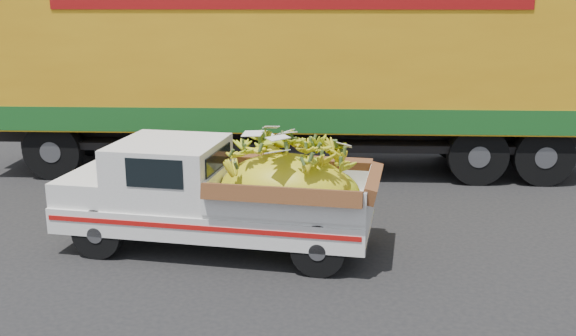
# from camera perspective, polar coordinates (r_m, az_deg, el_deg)

# --- Properties ---
(ground) EXTENTS (100.00, 100.00, 0.00)m
(ground) POSITION_cam_1_polar(r_m,az_deg,el_deg) (9.28, -17.45, -7.05)
(ground) COLOR black
(ground) RESTS_ON ground
(curb) EXTENTS (60.00, 0.25, 0.15)m
(curb) POSITION_cam_1_polar(r_m,az_deg,el_deg) (15.87, -4.18, 2.82)
(curb) COLOR gray
(curb) RESTS_ON ground
(sidewalk) EXTENTS (60.00, 4.00, 0.14)m
(sidewalk) POSITION_cam_1_polar(r_m,az_deg,el_deg) (17.85, -2.25, 4.17)
(sidewalk) COLOR gray
(sidewalk) RESTS_ON ground
(building_left) EXTENTS (18.00, 6.00, 5.00)m
(building_left) POSITION_cam_1_polar(r_m,az_deg,el_deg) (26.06, -16.51, 12.29)
(building_left) COLOR gray
(building_left) RESTS_ON ground
(pickup_truck) EXTENTS (4.25, 1.63, 1.48)m
(pickup_truck) POSITION_cam_1_polar(r_m,az_deg,el_deg) (8.70, -4.35, -2.31)
(pickup_truck) COLOR black
(pickup_truck) RESTS_ON ground
(semi_trailer) EXTENTS (12.08, 4.48, 3.80)m
(semi_trailer) POSITION_cam_1_polar(r_m,az_deg,el_deg) (12.76, 0.40, 9.26)
(semi_trailer) COLOR black
(semi_trailer) RESTS_ON ground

